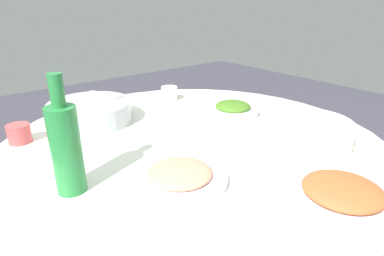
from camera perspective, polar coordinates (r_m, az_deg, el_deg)
The scene contains 9 objects.
round_dining_table at distance 1.12m, azimuth 0.24°, elevation -7.40°, with size 1.25×1.25×0.78m.
rice_bowl at distance 1.26m, azimuth -17.47°, elevation 2.77°, with size 0.30×0.30×0.09m.
soup_bowl at distance 1.10m, azimuth 19.58°, elevation -0.67°, with size 0.31×0.28×0.07m.
dish_shrimp at distance 0.83m, azimuth -2.18°, elevation -8.46°, with size 0.24×0.24×0.04m.
dish_greens at distance 1.30m, azimuth 7.19°, elevation 3.33°, with size 0.20×0.20×0.05m.
dish_stirfry at distance 0.83m, azimuth 24.96°, elevation -10.33°, with size 0.23×0.23×0.04m.
green_bottle at distance 0.80m, azimuth -21.34°, elevation -3.12°, with size 0.07×0.07×0.29m.
tea_cup_near at distance 1.47m, azimuth -4.01°, elevation 6.09°, with size 0.07×0.07×0.06m, color white.
tea_cup_far at distance 1.18m, azimuth -28.17°, elevation -0.87°, with size 0.07×0.07×0.06m, color #BE4547.
Camera 1 is at (0.76, -0.62, 1.21)m, focal length 30.26 mm.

